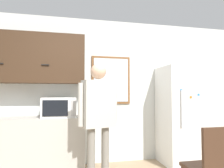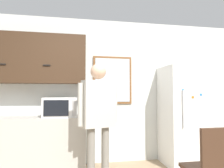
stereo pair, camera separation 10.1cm
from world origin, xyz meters
The scene contains 8 objects.
back_wall centered at (0.00, 1.96, 1.35)m, with size 6.00×0.06×2.70m.
counter centered at (-1.22, 1.64, 0.45)m, with size 1.95×0.58×0.91m.
upper_cabinets centered at (-1.22, 1.76, 1.88)m, with size 1.95×0.37×0.84m.
microwave centered at (-0.66, 1.58, 1.06)m, with size 0.54×0.41×0.32m.
person centered at (-0.09, 1.06, 1.06)m, with size 0.59×0.34×1.72m.
refrigerator centered at (1.55, 1.58, 0.89)m, with size 0.74×0.71×1.79m.
chair centered at (1.03, 0.12, 0.52)m, with size 0.46×0.46×0.94m.
window centered at (0.28, 1.92, 1.55)m, with size 0.74×0.05×0.90m.
Camera 1 is at (-0.51, -1.80, 1.29)m, focal length 32.00 mm.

